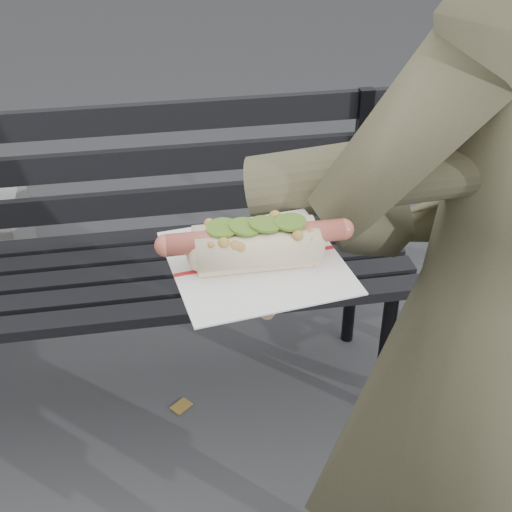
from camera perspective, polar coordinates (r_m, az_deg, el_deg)
The scene contains 4 objects.
park_bench at distance 2.00m, azimuth -10.05°, elevation 0.97°, with size 1.50×0.44×0.88m.
person at distance 1.17m, azimuth 18.51°, elevation -5.89°, with size 0.64×0.42×1.74m, color brown.
held_hotdog at distance 0.90m, azimuth 11.48°, elevation 5.49°, with size 0.63×0.32×0.20m.
fallen_leaves at distance 1.98m, azimuth 4.76°, elevation -19.41°, with size 4.25×3.15×0.00m.
Camera 1 is at (0.01, -0.71, 1.59)m, focal length 50.00 mm.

